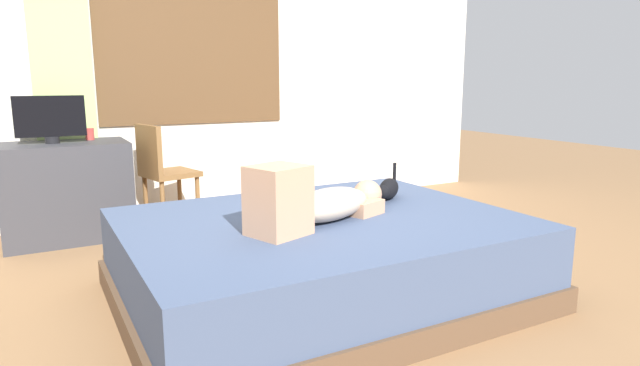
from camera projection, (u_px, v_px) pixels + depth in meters
ground_plane at (323, 311)px, 2.86m from camera, size 16.00×16.00×0.00m
back_wall_with_window at (186, 51)px, 4.73m from camera, size 6.40×0.14×2.90m
bed at (321, 258)px, 3.00m from camera, size 2.15×1.66×0.46m
person_lying at (317, 202)px, 2.82m from camera, size 0.93×0.52×0.34m
cat at (388, 189)px, 3.39m from camera, size 0.29×0.27×0.21m
desk at (67, 191)px, 4.10m from camera, size 0.90×0.56×0.74m
tv_monitor at (50, 119)px, 3.96m from camera, size 0.48×0.10×0.35m
cup at (90, 134)px, 4.22m from camera, size 0.06×0.06×0.09m
chair_by_desk at (162, 169)px, 4.29m from camera, size 0.46×0.46×0.86m
curtain_left at (62, 70)px, 4.19m from camera, size 0.44×0.06×2.56m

